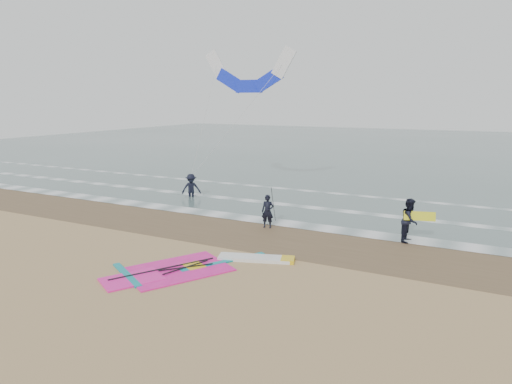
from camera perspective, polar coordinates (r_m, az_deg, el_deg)
The scene contains 11 objects.
ground at distance 16.04m, azimuth -7.61°, elevation -11.00°, with size 120.00×120.00×0.00m, color tan.
sea_water at distance 61.06m, azimuth 18.85°, elevation 5.14°, with size 120.00×80.00×0.02m, color #47605E.
wet_sand_band at distance 20.96m, azimuth 1.74°, elevation -5.46°, with size 120.00×5.00×0.01m, color brown.
foam_waterline at distance 24.90m, azimuth 6.10°, elevation -2.72°, with size 120.00×9.15×0.02m.
windsurf_rig at distance 17.21m, azimuth -7.07°, elevation -9.26°, with size 6.06×5.74×0.15m.
person_standing at distance 22.01m, azimuth 1.46°, elevation -2.44°, with size 0.59×0.39×1.62m, color black.
person_walking at distance 20.93m, azimuth 18.67°, elevation -3.37°, with size 0.94×0.73×1.92m, color black.
person_wading at distance 29.06m, azimuth -8.12°, elevation 1.11°, with size 1.21×0.69×1.87m, color black.
held_pole at distance 21.80m, azimuth 2.18°, elevation -1.56°, with size 0.17×0.86×1.82m.
carried_kiteboard at distance 20.72m, azimuth 19.77°, elevation -2.85°, with size 1.30×0.51×0.39m.
surf_kite at distance 30.20m, azimuth -0.91°, elevation 14.40°, with size 6.50×3.43×8.10m.
Camera 1 is at (8.51, -12.15, 6.11)m, focal length 32.00 mm.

